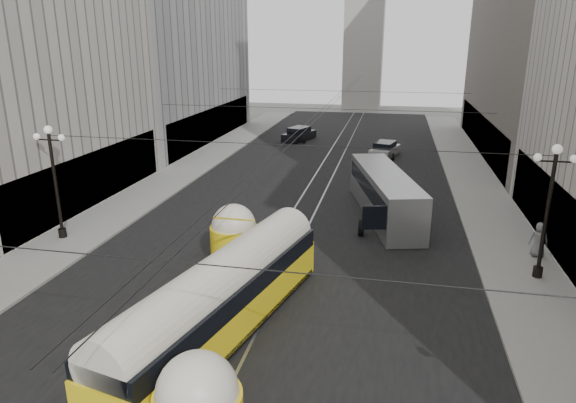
% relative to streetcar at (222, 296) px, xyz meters
% --- Properties ---
extents(road, '(20.00, 85.00, 0.02)m').
position_rel_streetcar_xyz_m(road, '(0.50, 22.00, -1.60)').
color(road, black).
rests_on(road, ground).
extents(sidewalk_left, '(4.00, 72.00, 0.15)m').
position_rel_streetcar_xyz_m(sidewalk_left, '(-11.50, 25.50, -1.52)').
color(sidewalk_left, gray).
rests_on(sidewalk_left, ground).
extents(sidewalk_right, '(4.00, 72.00, 0.15)m').
position_rel_streetcar_xyz_m(sidewalk_right, '(12.50, 25.50, -1.52)').
color(sidewalk_right, gray).
rests_on(sidewalk_right, ground).
extents(rail_left, '(0.12, 85.00, 0.04)m').
position_rel_streetcar_xyz_m(rail_left, '(-0.25, 22.00, -1.60)').
color(rail_left, gray).
rests_on(rail_left, ground).
extents(rail_right, '(0.12, 85.00, 0.04)m').
position_rel_streetcar_xyz_m(rail_right, '(1.25, 22.00, -1.60)').
color(rail_right, gray).
rests_on(rail_right, ground).
extents(building_left_far, '(12.60, 28.60, 28.60)m').
position_rel_streetcar_xyz_m(building_left_far, '(-19.49, 37.50, 12.71)').
color(building_left_far, '#999999').
rests_on(building_left_far, ground).
extents(distant_tower, '(6.00, 6.00, 31.36)m').
position_rel_streetcar_xyz_m(distant_tower, '(0.50, 69.50, 13.37)').
color(distant_tower, '#B2AFA8').
rests_on(distant_tower, ground).
extents(lamppost_left_mid, '(1.86, 0.44, 6.37)m').
position_rel_streetcar_xyz_m(lamppost_left_mid, '(-12.10, 7.50, 2.14)').
color(lamppost_left_mid, black).
rests_on(lamppost_left_mid, sidewalk_left).
extents(lamppost_right_mid, '(1.86, 0.44, 6.37)m').
position_rel_streetcar_xyz_m(lamppost_right_mid, '(13.10, 7.50, 2.14)').
color(lamppost_right_mid, black).
rests_on(lamppost_right_mid, sidewalk_right).
extents(catenary, '(25.00, 72.00, 0.23)m').
position_rel_streetcar_xyz_m(catenary, '(0.62, 20.99, 4.28)').
color(catenary, black).
rests_on(catenary, ground).
extents(streetcar, '(5.23, 14.69, 3.28)m').
position_rel_streetcar_xyz_m(streetcar, '(0.00, 0.00, 0.00)').
color(streetcar, yellow).
rests_on(streetcar, ground).
extents(city_bus, '(5.17, 11.72, 2.88)m').
position_rel_streetcar_xyz_m(city_bus, '(5.69, 15.41, -0.02)').
color(city_bus, '#95979A').
rests_on(city_bus, ground).
extents(sedan_white_far, '(2.99, 4.92, 1.45)m').
position_rel_streetcar_xyz_m(sedan_white_far, '(5.26, 33.43, -0.94)').
color(sedan_white_far, silver).
rests_on(sedan_white_far, ground).
extents(sedan_dark_far, '(3.38, 5.13, 1.50)m').
position_rel_streetcar_xyz_m(sedan_dark_far, '(-4.46, 40.03, -0.92)').
color(sedan_dark_far, black).
rests_on(sedan_dark_far, ground).
extents(pedestrian_sidewalk_right, '(0.96, 0.66, 1.85)m').
position_rel_streetcar_xyz_m(pedestrian_sidewalk_right, '(13.67, 10.06, -0.53)').
color(pedestrian_sidewalk_right, slate).
rests_on(pedestrian_sidewalk_right, sidewalk_right).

